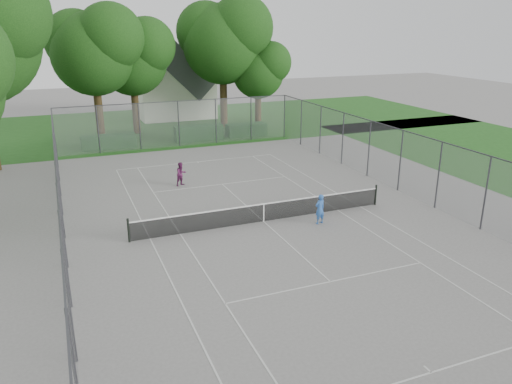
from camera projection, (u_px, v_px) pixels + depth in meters
name	position (u px, v px, depth m)	size (l,w,h in m)	color
ground	(264.00, 222.00, 24.11)	(120.00, 120.00, 0.00)	slate
grass_far	(157.00, 125.00, 46.97)	(60.00, 20.00, 0.00)	#1A4B15
court_markings	(264.00, 221.00, 24.11)	(11.03, 23.83, 0.01)	silver
tennis_net	(264.00, 212.00, 23.95)	(12.87, 0.10, 1.10)	black
perimeter_fence	(264.00, 186.00, 23.53)	(18.08, 34.08, 3.52)	#38383D
tree_far_left	(94.00, 47.00, 38.86)	(7.47, 6.82, 10.74)	#322412
tree_far_midleft	(133.00, 54.00, 41.56)	(6.76, 6.17, 9.72)	#322412
tree_far_midright	(224.00, 37.00, 43.84)	(8.05, 7.35, 11.58)	#322412
tree_far_right	(259.00, 69.00, 44.90)	(5.34, 4.87, 7.67)	#322412
hedge_left	(109.00, 141.00, 38.28)	(4.07, 1.22, 1.02)	#154417
hedge_mid	(199.00, 133.00, 40.81)	(3.94, 1.12, 1.24)	#154417
hedge_right	(246.00, 130.00, 42.57)	(3.41, 1.25, 1.02)	#154417
house	(174.00, 81.00, 50.19)	(7.30, 5.66, 9.09)	silver
girl_player	(320.00, 209.00, 23.67)	(0.54, 0.35, 1.47)	#3268BE
woman_player	(181.00, 174.00, 29.31)	(0.68, 0.53, 1.41)	#632151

